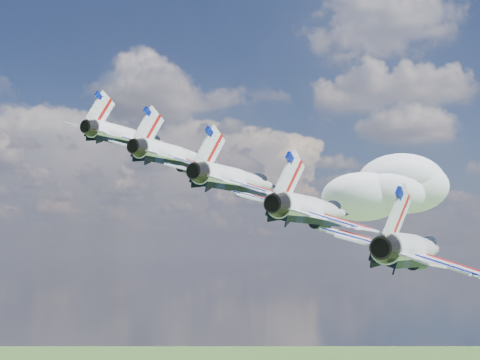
# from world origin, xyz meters

# --- Properties ---
(cloud_far) EXTENTS (53.05, 41.68, 20.84)m
(cloud_far) POSITION_xyz_m (25.99, 228.29, 165.80)
(cloud_far) COLOR white
(jet_0) EXTENTS (18.96, 21.28, 8.40)m
(jet_0) POSITION_xyz_m (-28.50, 19.69, 153.52)
(jet_0) COLOR white
(jet_1) EXTENTS (18.96, 21.28, 8.40)m
(jet_1) POSITION_xyz_m (-21.24, 12.65, 150.05)
(jet_1) COLOR white
(jet_2) EXTENTS (18.96, 21.28, 8.40)m
(jet_2) POSITION_xyz_m (-13.98, 5.60, 146.59)
(jet_2) COLOR white
(jet_3) EXTENTS (18.96, 21.28, 8.40)m
(jet_3) POSITION_xyz_m (-6.72, -1.44, 143.12)
(jet_3) COLOR white
(jet_4) EXTENTS (18.96, 21.28, 8.40)m
(jet_4) POSITION_xyz_m (0.54, -8.49, 139.65)
(jet_4) COLOR silver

